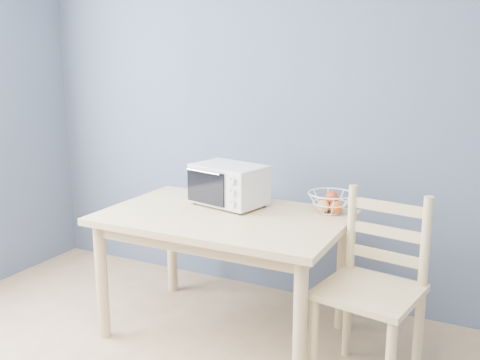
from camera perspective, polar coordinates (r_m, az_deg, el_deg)
The scene contains 5 objects.
room at distance 1.74m, azimuth -22.72°, elevation 0.70°, with size 4.01×4.51×2.61m.
dining_table at distance 3.16m, azimuth -1.75°, elevation -5.43°, with size 1.40×0.90×0.75m.
toaster_oven at distance 3.29m, azimuth -1.43°, elevation -0.40°, with size 0.49×0.39×0.26m.
fruit_basket at distance 3.17m, azimuth 9.60°, elevation -2.36°, with size 0.35×0.35×0.14m.
dining_chair at distance 2.83m, azimuth 13.97°, elevation -11.59°, with size 0.53×0.53×0.99m.
Camera 1 is at (1.31, -1.11, 1.63)m, focal length 40.00 mm.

